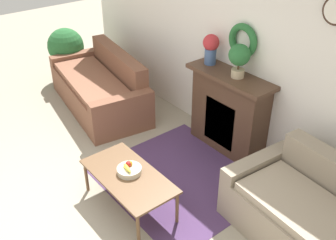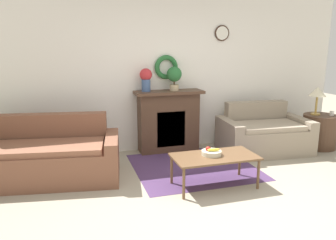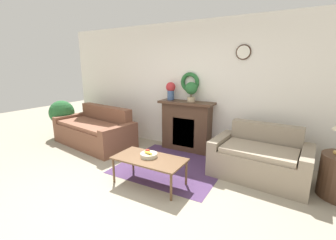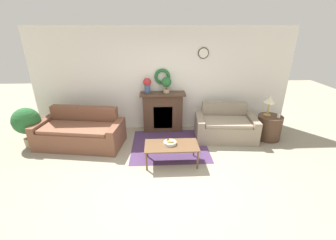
{
  "view_description": "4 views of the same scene",
  "coord_description": "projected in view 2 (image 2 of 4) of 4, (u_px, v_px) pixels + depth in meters",
  "views": [
    {
      "loc": [
        2.87,
        -1.03,
        3.08
      ],
      "look_at": [
        -0.14,
        1.38,
        0.72
      ],
      "focal_mm": 42.0,
      "sensor_mm": 36.0,
      "label": 1
    },
    {
      "loc": [
        -1.67,
        -3.05,
        1.83
      ],
      "look_at": [
        -0.27,
        1.54,
        0.73
      ],
      "focal_mm": 35.0,
      "sensor_mm": 36.0,
      "label": 2
    },
    {
      "loc": [
        1.91,
        -1.99,
        1.79
      ],
      "look_at": [
        -0.06,
        1.54,
        0.82
      ],
      "focal_mm": 24.0,
      "sensor_mm": 36.0,
      "label": 3
    },
    {
      "loc": [
        -0.18,
        -3.38,
        2.7
      ],
      "look_at": [
        0.07,
        1.48,
        0.64
      ],
      "focal_mm": 24.0,
      "sensor_mm": 36.0,
      "label": 4
    }
  ],
  "objects": [
    {
      "name": "fruit_bowl",
      "position": [
        211.0,
        152.0,
        4.29
      ],
      "size": [
        0.26,
        0.26,
        0.11
      ],
      "color": "beige",
      "rests_on": "coffee_table"
    },
    {
      "name": "couch_left",
      "position": [
        46.0,
        157.0,
        4.54
      ],
      "size": [
        2.12,
        1.23,
        0.87
      ],
      "rotation": [
        0.0,
        0.0,
        -0.16
      ],
      "color": "brown",
      "rests_on": "ground_plane"
    },
    {
      "name": "loveseat_right",
      "position": [
        263.0,
        134.0,
        5.74
      ],
      "size": [
        1.56,
        1.04,
        0.84
      ],
      "rotation": [
        0.0,
        0.0,
        -0.09
      ],
      "color": "gray",
      "rests_on": "ground_plane"
    },
    {
      "name": "fireplace",
      "position": [
        168.0,
        121.0,
        5.73
      ],
      "size": [
        1.18,
        0.41,
        1.07
      ],
      "color": "#4C3323",
      "rests_on": "ground_plane"
    },
    {
      "name": "coffee_table",
      "position": [
        215.0,
        158.0,
        4.28
      ],
      "size": [
        1.11,
        0.57,
        0.43
      ],
      "color": "brown",
      "rests_on": "ground_plane"
    },
    {
      "name": "mug",
      "position": [
        332.0,
        113.0,
        5.81
      ],
      "size": [
        0.07,
        0.07,
        0.08
      ],
      "color": "silver",
      "rests_on": "side_table_by_loveseat"
    },
    {
      "name": "floor_rug",
      "position": [
        194.0,
        167.0,
        5.05
      ],
      "size": [
        1.81,
        1.67,
        0.01
      ],
      "color": "#4C335B",
      "rests_on": "ground_plane"
    },
    {
      "name": "vase_on_mantel_left",
      "position": [
        146.0,
        78.0,
        5.46
      ],
      "size": [
        0.21,
        0.21,
        0.39
      ],
      "color": "#3D5684",
      "rests_on": "fireplace"
    },
    {
      "name": "wall_back",
      "position": [
        167.0,
        73.0,
        5.75
      ],
      "size": [
        6.8,
        0.15,
        2.7
      ],
      "color": "white",
      "rests_on": "ground_plane"
    },
    {
      "name": "potted_plant_on_mantel",
      "position": [
        174.0,
        76.0,
        5.57
      ],
      "size": [
        0.26,
        0.26,
        0.41
      ],
      "color": "tan",
      "rests_on": "fireplace"
    },
    {
      "name": "side_table_by_loveseat",
      "position": [
        319.0,
        131.0,
        5.95
      ],
      "size": [
        0.6,
        0.6,
        0.61
      ],
      "color": "#4C3323",
      "rests_on": "ground_plane"
    },
    {
      "name": "table_lamp",
      "position": [
        318.0,
        93.0,
        5.83
      ],
      "size": [
        0.29,
        0.29,
        0.5
      ],
      "color": "#B28E42",
      "rests_on": "side_table_by_loveseat"
    },
    {
      "name": "ground_plane",
      "position": [
        230.0,
        210.0,
        3.72
      ],
      "size": [
        16.0,
        16.0,
        0.0
      ],
      "primitive_type": "plane",
      "color": "#9E937F"
    }
  ]
}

